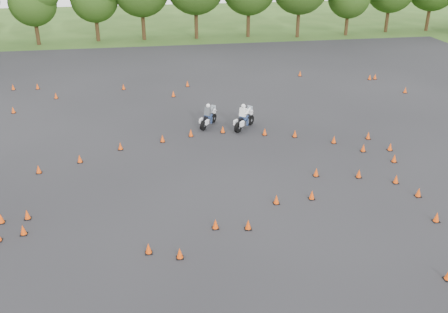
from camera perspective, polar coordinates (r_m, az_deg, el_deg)
name	(u,v)px	position (r m, az deg, el deg)	size (l,w,h in m)	color
ground	(238,216)	(23.25, 1.63, -6.77)	(140.00, 140.00, 0.00)	#2D5119
asphalt_pad	(218,161)	(28.46, -0.66, -0.52)	(62.00, 62.00, 0.00)	black
treeline	(200,5)	(55.84, -2.75, 16.95)	(86.71, 32.41, 10.84)	#244012
traffic_cones	(225,162)	(27.85, 0.07, -0.60)	(36.62, 32.66, 0.45)	#EC4709
rider_grey	(208,115)	(33.21, -1.84, 4.81)	(2.14, 0.66, 1.65)	#45494D
rider_white	(244,116)	(32.81, 2.35, 4.65)	(2.29, 0.70, 1.76)	white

